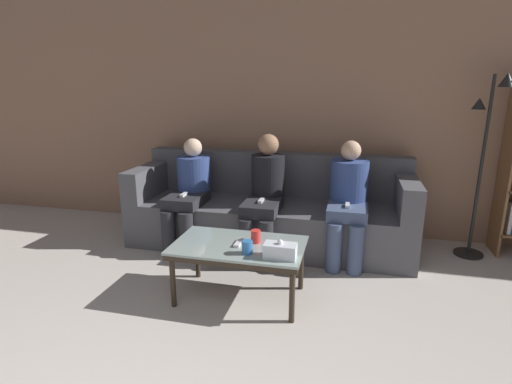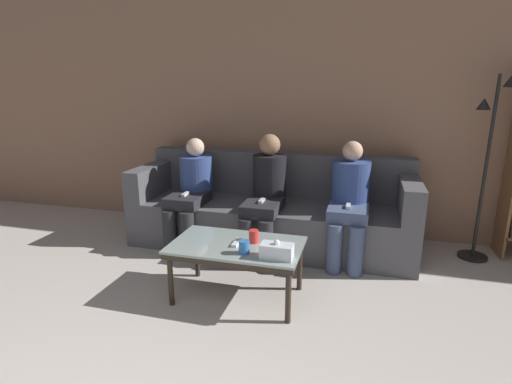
{
  "view_description": "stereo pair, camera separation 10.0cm",
  "coord_description": "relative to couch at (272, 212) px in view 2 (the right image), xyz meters",
  "views": [
    {
      "loc": [
        0.77,
        -0.28,
        1.58
      ],
      "look_at": [
        0.0,
        2.91,
        0.69
      ],
      "focal_mm": 28.0,
      "sensor_mm": 36.0,
      "label": 1
    },
    {
      "loc": [
        0.87,
        -0.25,
        1.58
      ],
      "look_at": [
        0.0,
        2.91,
        0.69
      ],
      "focal_mm": 28.0,
      "sensor_mm": 36.0,
      "label": 2
    }
  ],
  "objects": [
    {
      "name": "cup_near_left",
      "position": [
        0.1,
        -1.29,
        0.16
      ],
      "size": [
        0.08,
        0.08,
        0.09
      ],
      "color": "#3372BF",
      "rests_on": "coffee_table"
    },
    {
      "name": "cup_near_right",
      "position": [
        0.12,
        -1.08,
        0.16
      ],
      "size": [
        0.07,
        0.07,
        0.1
      ],
      "color": "red",
      "rests_on": "coffee_table"
    },
    {
      "name": "seated_person_mid_left",
      "position": [
        0.0,
        -0.24,
        0.28
      ],
      "size": [
        0.32,
        0.72,
        1.13
      ],
      "color": "#28282D",
      "rests_on": "ground_plane"
    },
    {
      "name": "seated_person_left_end",
      "position": [
        -0.76,
        -0.23,
        0.25
      ],
      "size": [
        0.33,
        0.68,
        1.06
      ],
      "color": "#28282D",
      "rests_on": "ground_plane"
    },
    {
      "name": "seated_person_mid_right",
      "position": [
        0.76,
        -0.21,
        0.27
      ],
      "size": [
        0.34,
        0.66,
        1.09
      ],
      "color": "#47567A",
      "rests_on": "ground_plane"
    },
    {
      "name": "wall_back",
      "position": [
        0.0,
        0.51,
        0.97
      ],
      "size": [
        12.0,
        0.06,
        2.6
      ],
      "color": "#9E755B",
      "rests_on": "ground_plane"
    },
    {
      "name": "standing_lamp",
      "position": [
        1.93,
        0.14,
        0.7
      ],
      "size": [
        0.31,
        0.26,
        1.67
      ],
      "color": "black",
      "rests_on": "ground_plane"
    },
    {
      "name": "coffee_table",
      "position": [
        0.0,
        -1.14,
        0.07
      ],
      "size": [
        0.97,
        0.58,
        0.44
      ],
      "color": "#8C9E99",
      "rests_on": "ground_plane"
    },
    {
      "name": "tissue_box",
      "position": [
        0.34,
        -1.3,
        0.16
      ],
      "size": [
        0.22,
        0.12,
        0.13
      ],
      "color": "silver",
      "rests_on": "coffee_table"
    },
    {
      "name": "couch",
      "position": [
        0.0,
        0.0,
        0.0
      ],
      "size": [
        2.75,
        0.87,
        0.89
      ],
      "color": "#515156",
      "rests_on": "ground_plane"
    },
    {
      "name": "game_remote",
      "position": [
        0.0,
        -1.14,
        0.12
      ],
      "size": [
        0.04,
        0.15,
        0.02
      ],
      "color": "white",
      "rests_on": "coffee_table"
    }
  ]
}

